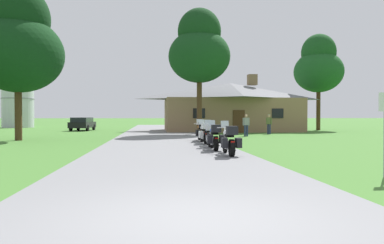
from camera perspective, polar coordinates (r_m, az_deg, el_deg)
name	(u,v)px	position (r m, az deg, el deg)	size (l,w,h in m)	color
ground_plane	(162,139)	(25.38, -4.64, -2.58)	(500.00, 500.00, 0.00)	#42752D
asphalt_driveway	(163,140)	(23.38, -4.54, -2.80)	(6.40, 80.00, 0.06)	slate
motorcycle_white_nearest_to_camera	(229,141)	(14.15, 5.75, -2.88)	(0.73, 2.08, 1.30)	black
motorcycle_blue_second_in_row	(214,137)	(16.29, 3.47, -2.38)	(0.74, 2.08, 1.30)	black
motorcycle_blue_third_in_row	(209,135)	(18.36, 2.64, -1.98)	(0.66, 2.08, 1.30)	black
motorcycle_silver_fourth_in_row	(204,133)	(20.26, 1.93, -1.74)	(0.73, 2.08, 1.30)	black
motorcycle_orange_farthest_in_row	(201,132)	(22.17, 1.41, -1.51)	(0.72, 2.08, 1.30)	black
stone_lodge	(230,106)	(38.55, 5.81, 2.40)	(13.98, 8.69, 5.86)	#896B4C
bystander_olive_shirt_near_lodge	(269,123)	(32.32, 11.73, -0.16)	(0.42, 0.41, 1.69)	navy
bystander_gray_shirt_beside_signpost	(246,124)	(28.53, 8.30, -0.33)	(0.55, 0.27, 1.67)	navy
tree_by_lodge_front	(199,49)	(32.01, 1.14, 11.10)	(5.24, 5.24, 10.66)	#422D19
tree_right_of_lodge	(319,66)	(43.41, 18.84, 8.12)	(5.32, 5.32, 10.53)	#422D19
tree_left_near	(18,44)	(26.33, -25.15, 10.81)	(5.66, 5.66, 9.82)	#422D19
metal_silo_distant	(18,95)	(55.73, -25.16, 3.79)	(4.20, 4.20, 8.84)	#B2B7BC
parked_black_suv_far_left	(83,123)	(41.10, -16.45, -0.20)	(2.14, 4.71, 1.40)	black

